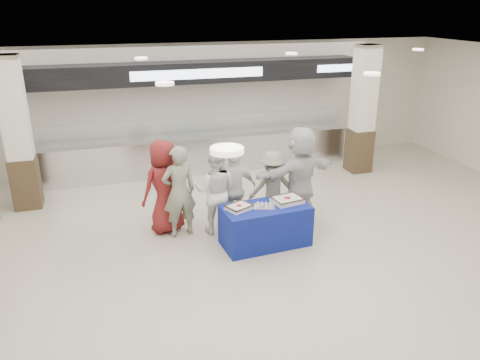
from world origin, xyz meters
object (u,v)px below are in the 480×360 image
object	(u,v)px
chef_short	(234,190)
civilian_white	(300,175)
sheet_cake_right	(287,200)
civilian_maroon	(165,187)
chef_tall	(216,191)
sheet_cake_left	(239,207)
soldier_b	(272,187)
cupcake_tray	(264,205)
soldier_a	(179,192)
display_table	(265,225)

from	to	relation	value
chef_short	civilian_white	world-z (taller)	civilian_white
sheet_cake_right	civilian_white	distance (m)	0.86
civilian_maroon	chef_tall	xyz separation A→B (m)	(0.90, -0.32, -0.07)
sheet_cake_right	civilian_maroon	size ratio (longest dim) A/B	0.32
sheet_cake_left	soldier_b	size ratio (longest dim) A/B	0.35
civilian_maroon	chef_tall	bearing A→B (deg)	137.90
cupcake_tray	chef_tall	distance (m)	1.04
sheet_cake_left	sheet_cake_right	world-z (taller)	sheet_cake_right
sheet_cake_left	chef_tall	size ratio (longest dim) A/B	0.31
sheet_cake_right	civilian_white	size ratio (longest dim) A/B	0.29
chef_tall	sheet_cake_left	bearing A→B (deg)	131.07
soldier_a	soldier_b	distance (m)	1.86
civilian_maroon	soldier_a	bearing A→B (deg)	107.83
soldier_a	civilian_white	world-z (taller)	civilian_white
cupcake_tray	soldier_b	world-z (taller)	soldier_b
cupcake_tray	display_table	bearing A→B (deg)	29.56
soldier_a	chef_short	xyz separation A→B (m)	(1.07, 0.03, -0.09)
cupcake_tray	civilian_maroon	xyz separation A→B (m)	(-1.59, 1.10, 0.13)
soldier_a	civilian_white	size ratio (longest dim) A/B	0.90
soldier_a	civilian_maroon	bearing A→B (deg)	-58.99
sheet_cake_right	civilian_maroon	distance (m)	2.30
display_table	civilian_maroon	world-z (taller)	civilian_maroon
civilian_maroon	soldier_b	world-z (taller)	civilian_maroon
civilian_maroon	chef_tall	world-z (taller)	civilian_maroon
soldier_b	sheet_cake_right	bearing A→B (deg)	93.69
civilian_white	display_table	bearing A→B (deg)	21.97
display_table	cupcake_tray	xyz separation A→B (m)	(-0.04, -0.02, 0.40)
civilian_maroon	chef_short	distance (m)	1.32
civilian_maroon	civilian_white	xyz separation A→B (m)	(2.60, -0.37, 0.07)
soldier_a	cupcake_tray	bearing A→B (deg)	139.54
sheet_cake_right	chef_tall	xyz separation A→B (m)	(-1.16, 0.70, 0.03)
chef_tall	chef_short	size ratio (longest dim) A/B	1.06
sheet_cake_left	chef_tall	xyz separation A→B (m)	(-0.24, 0.74, 0.04)
sheet_cake_right	cupcake_tray	bearing A→B (deg)	-170.82
civilian_maroon	chef_tall	distance (m)	0.96
sheet_cake_right	soldier_b	bearing A→B (deg)	88.82
chef_tall	cupcake_tray	bearing A→B (deg)	154.89
sheet_cake_left	chef_short	world-z (taller)	chef_short
chef_tall	soldier_a	bearing A→B (deg)	18.48
sheet_cake_left	soldier_a	world-z (taller)	soldier_a
sheet_cake_left	cupcake_tray	bearing A→B (deg)	-4.42
sheet_cake_right	chef_short	world-z (taller)	chef_short
civilian_maroon	civilian_white	distance (m)	2.62
chef_tall	civilian_maroon	bearing A→B (deg)	3.48
sheet_cake_left	soldier_a	bearing A→B (deg)	139.03
chef_short	soldier_b	distance (m)	0.79
cupcake_tray	chef_short	bearing A→B (deg)	109.02
soldier_a	sheet_cake_left	bearing A→B (deg)	129.83
soldier_a	display_table	bearing A→B (deg)	140.85
sheet_cake_left	soldier_b	bearing A→B (deg)	42.05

